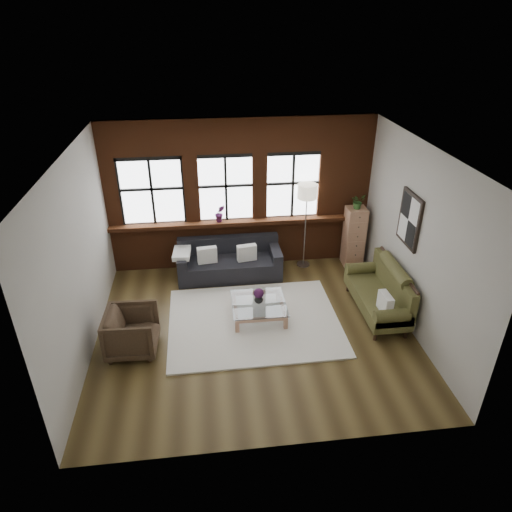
{
  "coord_description": "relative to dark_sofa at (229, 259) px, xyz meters",
  "views": [
    {
      "loc": [
        -0.77,
        -6.47,
        5.05
      ],
      "look_at": [
        0.1,
        0.6,
        1.15
      ],
      "focal_mm": 32.0,
      "sensor_mm": 36.0,
      "label": 1
    }
  ],
  "objects": [
    {
      "name": "shag_rug",
      "position": [
        0.32,
        -1.71,
        -0.37
      ],
      "size": [
        3.08,
        2.43,
        0.03
      ],
      "primitive_type": "cube",
      "rotation": [
        0.0,
        0.0,
        0.01
      ],
      "color": "white",
      "rests_on": "floor"
    },
    {
      "name": "wall_front",
      "position": [
        0.3,
        -4.4,
        1.21
      ],
      "size": [
        5.5,
        0.0,
        5.5
      ],
      "primitive_type": "plane",
      "rotation": [
        -1.57,
        0.0,
        0.0
      ],
      "color": "#B3B0A7",
      "rests_on": "ground"
    },
    {
      "name": "flowers",
      "position": [
        0.42,
        -1.56,
        0.13
      ],
      "size": [
        0.18,
        0.18,
        0.18
      ],
      "primitive_type": "sphere",
      "color": "#461844",
      "rests_on": "vase"
    },
    {
      "name": "armchair",
      "position": [
        -1.76,
        -2.21,
        -0.01
      ],
      "size": [
        0.86,
        0.84,
        0.75
      ],
      "primitive_type": "imported",
      "rotation": [
        0.0,
        0.0,
        1.53
      ],
      "color": "#3B2B1D",
      "rests_on": "floor"
    },
    {
      "name": "dark_sofa",
      "position": [
        0.0,
        0.0,
        0.0
      ],
      "size": [
        2.15,
        0.87,
        0.78
      ],
      "primitive_type": null,
      "color": "black",
      "rests_on": "floor"
    },
    {
      "name": "window_left",
      "position": [
        -1.5,
        0.55,
        1.36
      ],
      "size": [
        1.38,
        0.1,
        1.5
      ],
      "primitive_type": null,
      "color": "black",
      "rests_on": "brick_backwall"
    },
    {
      "name": "sill_plant",
      "position": [
        -0.14,
        0.42,
        0.88
      ],
      "size": [
        0.22,
        0.18,
        0.38
      ],
      "primitive_type": "imported",
      "rotation": [
        0.0,
        0.0,
        0.07
      ],
      "color": "#461844",
      "rests_on": "sill_ledge"
    },
    {
      "name": "pillow_a",
      "position": [
        -0.46,
        -0.1,
        0.19
      ],
      "size": [
        0.41,
        0.19,
        0.34
      ],
      "primitive_type": "cube",
      "rotation": [
        0.0,
        0.0,
        0.12
      ],
      "color": "white",
      "rests_on": "dark_sofa"
    },
    {
      "name": "drawer_chest",
      "position": [
        2.73,
        0.19,
        0.28
      ],
      "size": [
        0.41,
        0.41,
        1.33
      ],
      "primitive_type": "cube",
      "color": "tan",
      "rests_on": "floor"
    },
    {
      "name": "pillow_settee",
      "position": [
        2.52,
        -2.23,
        0.2
      ],
      "size": [
        0.15,
        0.39,
        0.34
      ],
      "primitive_type": "cube",
      "rotation": [
        0.0,
        0.0,
        0.04
      ],
      "color": "white",
      "rests_on": "vintage_settee"
    },
    {
      "name": "window_mid",
      "position": [
        0.0,
        0.55,
        1.36
      ],
      "size": [
        1.38,
        0.1,
        1.5
      ],
      "primitive_type": null,
      "color": "black",
      "rests_on": "brick_backwall"
    },
    {
      "name": "vase",
      "position": [
        0.42,
        -1.56,
        0.01
      ],
      "size": [
        0.2,
        0.2,
        0.17
      ],
      "primitive_type": "imported",
      "rotation": [
        0.0,
        0.0,
        0.3
      ],
      "color": "#B2B2B2",
      "rests_on": "coffee_table"
    },
    {
      "name": "brick_backwall",
      "position": [
        0.3,
        0.54,
        1.21
      ],
      "size": [
        5.5,
        0.12,
        3.2
      ],
      "primitive_type": null,
      "color": "#602D16",
      "rests_on": "floor"
    },
    {
      "name": "potted_plant_top",
      "position": [
        2.73,
        0.19,
        1.1
      ],
      "size": [
        0.36,
        0.33,
        0.32
      ],
      "primitive_type": "imported",
      "rotation": [
        0.0,
        0.0,
        0.35
      ],
      "color": "#2D5923",
      "rests_on": "drawer_chest"
    },
    {
      "name": "ceiling",
      "position": [
        0.3,
        -1.9,
        2.81
      ],
      "size": [
        5.5,
        5.5,
        0.0
      ],
      "primitive_type": "plane",
      "rotation": [
        3.14,
        0.0,
        0.0
      ],
      "color": "white",
      "rests_on": "ground"
    },
    {
      "name": "vintage_settee",
      "position": [
        2.6,
        -1.68,
        0.09
      ],
      "size": [
        0.8,
        1.81,
        0.97
      ],
      "primitive_type": null,
      "color": "#494822",
      "rests_on": "floor"
    },
    {
      "name": "wall_back",
      "position": [
        0.3,
        0.6,
        1.21
      ],
      "size": [
        5.5,
        0.0,
        5.5
      ],
      "primitive_type": "plane",
      "rotation": [
        1.57,
        0.0,
        0.0
      ],
      "color": "#B3B0A7",
      "rests_on": "ground"
    },
    {
      "name": "window_right",
      "position": [
        1.4,
        0.55,
        1.36
      ],
      "size": [
        1.38,
        0.1,
        1.5
      ],
      "primitive_type": null,
      "color": "black",
      "rests_on": "brick_backwall"
    },
    {
      "name": "sill_ledge",
      "position": [
        0.3,
        0.45,
        0.65
      ],
      "size": [
        5.5,
        0.3,
        0.08
      ],
      "primitive_type": "cube",
      "color": "#602D16",
      "rests_on": "brick_backwall"
    },
    {
      "name": "floor",
      "position": [
        0.3,
        -1.9,
        -0.39
      ],
      "size": [
        5.5,
        5.5,
        0.0
      ],
      "primitive_type": "plane",
      "color": "#443319",
      "rests_on": "ground"
    },
    {
      "name": "wall_poster",
      "position": [
        3.02,
        -1.6,
        1.46
      ],
      "size": [
        0.05,
        0.74,
        0.94
      ],
      "primitive_type": null,
      "color": "black",
      "rests_on": "wall_right"
    },
    {
      "name": "floor_lamp",
      "position": [
        1.65,
        0.26,
        0.63
      ],
      "size": [
        0.4,
        0.4,
        2.04
      ],
      "primitive_type": null,
      "color": "#A5A5A8",
      "rests_on": "floor"
    },
    {
      "name": "coffee_table",
      "position": [
        0.42,
        -1.56,
        -0.23
      ],
      "size": [
        0.99,
        0.99,
        0.33
      ],
      "primitive_type": null,
      "rotation": [
        0.0,
        0.0,
        -0.01
      ],
      "color": "tan",
      "rests_on": "shag_rug"
    },
    {
      "name": "wall_right",
      "position": [
        3.05,
        -1.9,
        1.21
      ],
      "size": [
        0.0,
        5.0,
        5.0
      ],
      "primitive_type": "plane",
      "rotation": [
        1.57,
        0.0,
        -1.57
      ],
      "color": "#B3B0A7",
      "rests_on": "ground"
    },
    {
      "name": "wall_left",
      "position": [
        -2.45,
        -1.9,
        1.21
      ],
      "size": [
        0.0,
        5.0,
        5.0
      ],
      "primitive_type": "plane",
      "rotation": [
        1.57,
        0.0,
        1.57
      ],
      "color": "#B3B0A7",
      "rests_on": "ground"
    },
    {
      "name": "pillow_b",
      "position": [
        0.36,
        -0.1,
        0.19
      ],
      "size": [
        0.42,
        0.2,
        0.34
      ],
      "primitive_type": "cube",
      "rotation": [
        0.0,
        0.0,
        0.16
      ],
      "color": "white",
      "rests_on": "dark_sofa"
    }
  ]
}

